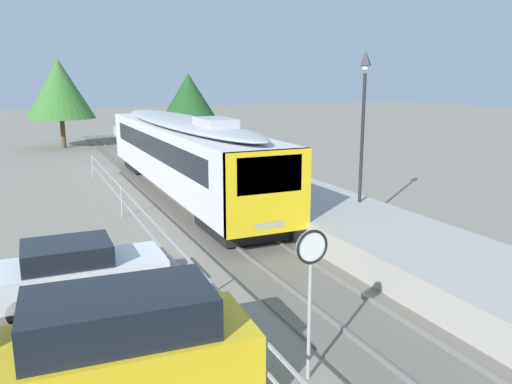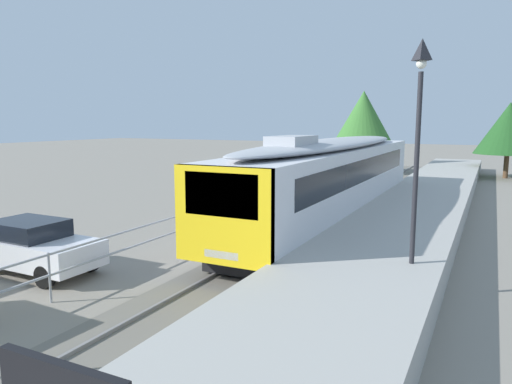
% 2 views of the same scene
% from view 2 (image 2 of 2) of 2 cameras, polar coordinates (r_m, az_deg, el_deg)
% --- Properties ---
extents(ground_plane, '(160.00, 160.00, 0.00)m').
position_cam_2_polar(ground_plane, '(20.29, -0.69, -3.93)').
color(ground_plane, gray).
extents(track_rails, '(3.20, 60.00, 0.14)m').
position_cam_2_polar(track_rails, '(19.13, 7.35, -4.66)').
color(track_rails, '#6B665B').
rests_on(track_rails, ground).
extents(commuter_train, '(2.82, 18.82, 3.74)m').
position_cam_2_polar(commuter_train, '(20.50, 9.15, 2.16)').
color(commuter_train, silver).
rests_on(commuter_train, track_rails).
extents(station_platform, '(3.90, 60.00, 0.90)m').
position_cam_2_polar(station_platform, '(18.27, 17.07, -4.26)').
color(station_platform, '#A8A59E').
rests_on(station_platform, ground).
extents(platform_lamp_mid_platform, '(0.34, 0.34, 5.35)m').
position_cam_2_polar(platform_lamp_mid_platform, '(11.93, 18.99, 9.29)').
color(platform_lamp_mid_platform, '#232328').
rests_on(platform_lamp_mid_platform, station_platform).
extents(carpark_fence, '(0.06, 36.06, 1.25)m').
position_cam_2_polar(carpark_fence, '(12.56, -23.60, -8.19)').
color(carpark_fence, '#9EA0A5').
rests_on(carpark_fence, ground).
extents(parked_hatchback_white, '(4.01, 1.79, 1.53)m').
position_cam_2_polar(parked_hatchback_white, '(15.24, -25.15, -5.88)').
color(parked_hatchback_white, white).
rests_on(parked_hatchback_white, ground).
extents(tree_behind_carpark, '(5.19, 5.19, 6.87)m').
position_cam_2_polar(tree_behind_carpark, '(40.97, 12.75, 8.57)').
color(tree_behind_carpark, brown).
rests_on(tree_behind_carpark, ground).
extents(tree_behind_station_far, '(4.91, 4.91, 5.81)m').
position_cam_2_polar(tree_behind_station_far, '(41.42, 28.09, 6.76)').
color(tree_behind_station_far, brown).
rests_on(tree_behind_station_far, ground).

